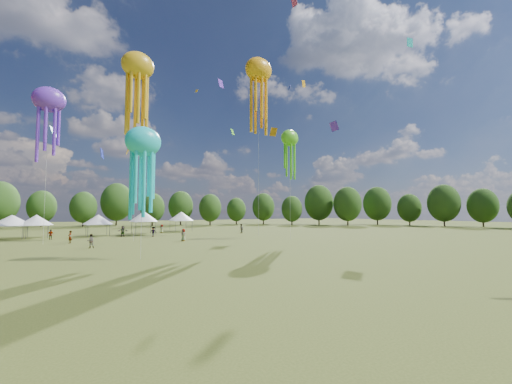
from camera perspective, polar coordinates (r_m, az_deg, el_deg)
ground at (r=15.82m, az=22.43°, el=-18.76°), size 300.00×300.00×0.00m
spectator_near at (r=42.04m, az=-27.63°, el=-7.84°), size 0.83×0.66×1.63m
spectators_far at (r=57.51m, az=-17.63°, el=-6.78°), size 32.52×20.50×1.84m
festival_tents at (r=64.65m, az=-25.51°, el=-4.27°), size 34.88×10.51×4.40m
show_kites at (r=50.85m, az=-16.53°, el=16.20°), size 45.96×22.77×32.23m
small_kites at (r=59.39m, az=-17.48°, el=21.96°), size 67.13×60.61×46.49m
treeline at (r=71.84m, az=-26.01°, el=-1.40°), size 201.57×95.24×13.43m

